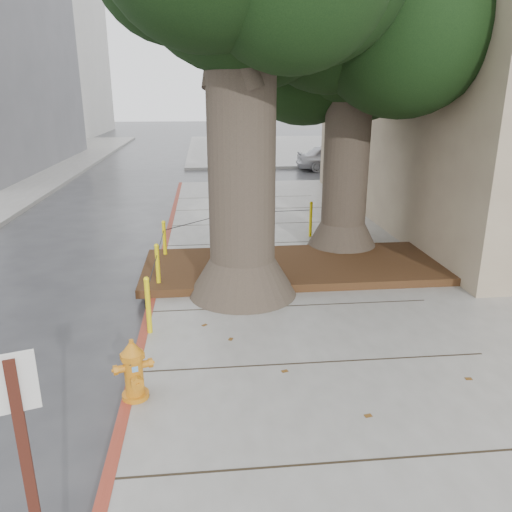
# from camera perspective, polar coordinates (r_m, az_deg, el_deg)

# --- Properties ---
(ground) EXTENTS (140.00, 140.00, 0.00)m
(ground) POSITION_cam_1_polar(r_m,az_deg,el_deg) (7.25, 2.62, -13.31)
(ground) COLOR #28282B
(ground) RESTS_ON ground
(sidewalk_far) EXTENTS (16.00, 20.00, 0.15)m
(sidewalk_far) POSITION_cam_1_polar(r_m,az_deg,el_deg) (36.97, 5.12, 12.20)
(sidewalk_far) COLOR slate
(sidewalk_far) RESTS_ON ground
(curb_red) EXTENTS (0.14, 26.00, 0.16)m
(curb_red) POSITION_cam_1_polar(r_m,az_deg,el_deg) (9.43, -11.82, -5.43)
(curb_red) COLOR maroon
(curb_red) RESTS_ON ground
(planter_bed) EXTENTS (6.40, 2.60, 0.16)m
(planter_bed) POSITION_cam_1_polar(r_m,az_deg,el_deg) (10.78, 4.35, -1.18)
(planter_bed) COLOR black
(planter_bed) RESTS_ON sidewalk_main
(building_far_white) EXTENTS (12.00, 18.00, 15.00)m
(building_far_white) POSITION_cam_1_polar(r_m,az_deg,el_deg) (53.71, -24.90, 20.44)
(building_far_white) COLOR silver
(building_far_white) RESTS_ON ground
(building_side_white) EXTENTS (10.00, 10.00, 9.00)m
(building_side_white) POSITION_cam_1_polar(r_m,az_deg,el_deg) (36.33, 23.12, 17.80)
(building_side_white) COLOR silver
(building_side_white) RESTS_ON ground
(building_side_grey) EXTENTS (12.00, 14.00, 12.00)m
(building_side_grey) POSITION_cam_1_polar(r_m,az_deg,el_deg) (44.55, 26.73, 19.08)
(building_side_grey) COLOR slate
(building_side_grey) RESTS_ON ground
(tree_far) EXTENTS (4.50, 3.80, 7.17)m
(tree_far) POSITION_cam_1_polar(r_m,az_deg,el_deg) (12.06, 12.55, 23.58)
(tree_far) COLOR #4C3F33
(tree_far) RESTS_ON sidewalk_main
(bollard_ring) EXTENTS (3.79, 5.39, 0.95)m
(bollard_ring) POSITION_cam_1_polar(r_m,az_deg,el_deg) (10.94, -5.18, 1.47)
(bollard_ring) COLOR yellow
(bollard_ring) RESTS_ON sidewalk_main
(fire_hydrant) EXTENTS (0.42, 0.42, 0.80)m
(fire_hydrant) POSITION_cam_1_polar(r_m,az_deg,el_deg) (6.45, -13.81, -12.54)
(fire_hydrant) COLOR orange
(fire_hydrant) RESTS_ON sidewalk_main
(car_silver) EXTENTS (3.92, 1.65, 1.32)m
(car_silver) POSITION_cam_1_polar(r_m,az_deg,el_deg) (26.48, 8.99, 11.06)
(car_silver) COLOR #B2B2B8
(car_silver) RESTS_ON ground
(car_red) EXTENTS (3.76, 1.70, 1.20)m
(car_red) POSITION_cam_1_polar(r_m,az_deg,el_deg) (29.48, 21.40, 10.62)
(car_red) COLOR maroon
(car_red) RESTS_ON ground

